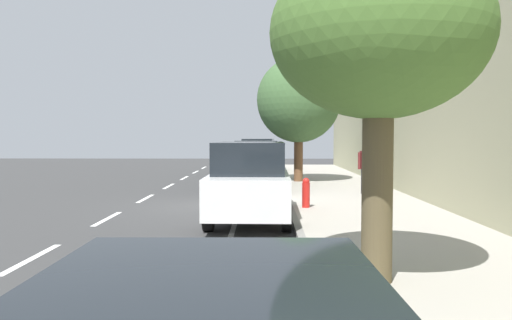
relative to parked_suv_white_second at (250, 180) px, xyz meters
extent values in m
plane|color=#373737|center=(-1.02, 2.53, -1.03)|extent=(64.71, 64.71, 0.00)
cube|color=#A29B91|center=(3.25, 2.53, -0.96)|extent=(4.11, 40.45, 0.13)
cube|color=gray|center=(1.11, 2.53, -0.96)|extent=(0.16, 40.45, 0.13)
cube|color=white|center=(-3.71, -4.00, -1.02)|extent=(0.14, 2.20, 0.01)
cube|color=white|center=(-3.71, 0.20, -1.02)|extent=(0.14, 2.20, 0.01)
cube|color=white|center=(-3.71, 4.40, -1.02)|extent=(0.14, 2.20, 0.01)
cube|color=white|center=(-3.71, 8.60, -1.02)|extent=(0.14, 2.20, 0.01)
cube|color=white|center=(-3.71, 12.80, -1.02)|extent=(0.14, 2.20, 0.01)
cube|color=white|center=(-3.71, 17.00, -1.02)|extent=(0.14, 2.20, 0.01)
cube|color=white|center=(-3.71, 21.20, -1.02)|extent=(0.14, 2.20, 0.01)
cube|color=white|center=(-0.36, 2.53, -1.02)|extent=(0.12, 40.45, 0.01)
cube|color=tan|center=(5.55, 2.53, 1.90)|extent=(0.50, 40.45, 5.86)
cube|color=white|center=(0.00, 0.00, -0.25)|extent=(1.97, 4.73, 0.90)
cube|color=black|center=(0.00, 0.00, 0.58)|extent=(1.72, 3.13, 0.76)
cylinder|color=black|center=(0.90, 1.44, -0.65)|extent=(0.23, 0.76, 0.76)
cylinder|color=black|center=(-0.85, 1.47, -0.65)|extent=(0.23, 0.76, 0.76)
cylinder|color=black|center=(0.85, -1.47, -0.65)|extent=(0.23, 0.76, 0.76)
cylinder|color=black|center=(-0.90, -1.44, -0.65)|extent=(0.23, 0.76, 0.76)
cube|color=black|center=(0.03, 7.12, -0.28)|extent=(2.02, 5.32, 0.80)
cube|color=black|center=(0.02, 8.04, 0.52)|extent=(1.74, 1.52, 0.80)
cube|color=black|center=(0.05, 5.92, 0.18)|extent=(1.89, 2.67, 0.12)
cylinder|color=black|center=(0.92, 8.77, -0.63)|extent=(0.23, 0.80, 0.80)
cylinder|color=black|center=(-0.89, 8.75, -0.63)|extent=(0.23, 0.80, 0.80)
cylinder|color=black|center=(0.95, 5.48, -0.63)|extent=(0.23, 0.80, 0.80)
cylinder|color=black|center=(-0.85, 5.46, -0.63)|extent=(0.23, 0.80, 0.80)
cube|color=#1E512D|center=(0.06, 16.00, -0.25)|extent=(2.16, 4.80, 0.90)
cube|color=black|center=(0.06, 16.00, 0.58)|extent=(1.84, 3.19, 0.76)
cylinder|color=black|center=(1.02, 17.41, -0.65)|extent=(0.26, 0.77, 0.76)
cylinder|color=black|center=(-0.73, 17.50, -0.65)|extent=(0.26, 0.77, 0.76)
cylinder|color=black|center=(0.86, 14.50, -0.65)|extent=(0.26, 0.77, 0.76)
cylinder|color=black|center=(-0.89, 14.60, -0.65)|extent=(0.26, 0.77, 0.76)
torus|color=black|center=(0.18, 11.20, -0.68)|extent=(0.62, 0.37, 0.69)
torus|color=black|center=(1.10, 11.69, -0.68)|extent=(0.62, 0.37, 0.69)
cylinder|color=#1926A5|center=(0.53, 11.38, -0.60)|extent=(0.58, 0.34, 0.51)
cylinder|color=#1926A5|center=(0.84, 11.56, -0.60)|extent=(0.14, 0.10, 0.47)
cylinder|color=#1926A5|center=(0.57, 11.41, -0.36)|extent=(0.66, 0.38, 0.05)
cylinder|color=#1926A5|center=(0.95, 11.61, -0.76)|extent=(0.33, 0.20, 0.19)
cylinder|color=#1926A5|center=(0.99, 11.64, -0.53)|extent=(0.25, 0.16, 0.33)
cylinder|color=#1926A5|center=(0.22, 11.21, -0.52)|extent=(0.12, 0.09, 0.34)
cube|color=black|center=(0.89, 11.58, -0.33)|extent=(0.26, 0.20, 0.05)
cylinder|color=black|center=(0.25, 11.23, -0.29)|extent=(0.25, 0.42, 0.03)
cylinder|color=#C6B284|center=(0.81, 11.09, -0.62)|extent=(0.15, 0.15, 0.81)
cylinder|color=#C6B284|center=(0.87, 10.90, -0.62)|extent=(0.15, 0.15, 0.81)
cube|color=white|center=(0.84, 10.99, 0.07)|extent=(0.34, 0.43, 0.57)
cylinder|color=white|center=(0.75, 11.24, 0.04)|extent=(0.10, 0.10, 0.54)
cylinder|color=white|center=(0.93, 10.75, 0.04)|extent=(0.10, 0.10, 0.54)
sphere|color=#C16B50|center=(0.84, 10.99, 0.47)|extent=(0.23, 0.23, 0.23)
sphere|color=navy|center=(0.84, 10.99, 0.51)|extent=(0.25, 0.25, 0.25)
cube|color=black|center=(1.03, 11.06, 0.09)|extent=(0.27, 0.34, 0.44)
cylinder|color=brown|center=(1.90, -5.69, 0.40)|extent=(0.42, 0.42, 2.60)
ellipsoid|color=#45692C|center=(1.90, -5.69, 2.52)|extent=(2.98, 2.98, 2.35)
cylinder|color=brown|center=(1.90, 9.71, 0.41)|extent=(0.40, 0.40, 2.62)
ellipsoid|color=#3D5E34|center=(1.90, 9.71, 2.74)|extent=(3.72, 3.72, 3.81)
cylinder|color=black|center=(3.83, 4.89, -0.46)|extent=(0.15, 0.15, 0.88)
cylinder|color=black|center=(4.02, 4.95, -0.46)|extent=(0.15, 0.15, 0.88)
cube|color=#591E1E|center=(3.93, 4.92, 0.29)|extent=(0.43, 0.34, 0.62)
cylinder|color=#591E1E|center=(3.68, 4.83, 0.26)|extent=(0.10, 0.10, 0.59)
cylinder|color=#591E1E|center=(4.17, 5.00, 0.26)|extent=(0.10, 0.10, 0.59)
sphere|color=#A57275|center=(3.93, 4.92, 0.72)|extent=(0.25, 0.25, 0.25)
cylinder|color=red|center=(1.54, 1.47, -0.55)|extent=(0.22, 0.22, 0.70)
sphere|color=red|center=(1.54, 1.47, -0.16)|extent=(0.20, 0.20, 0.20)
camera|label=1|loc=(0.33, -12.54, 1.11)|focal=34.95mm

